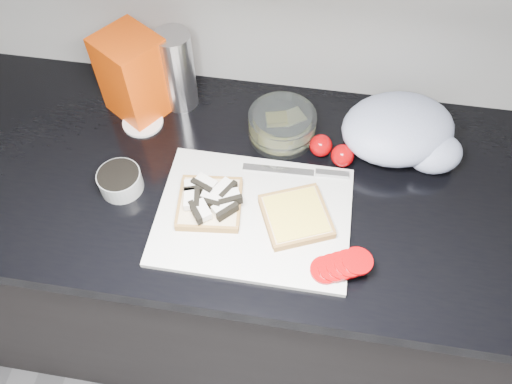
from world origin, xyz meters
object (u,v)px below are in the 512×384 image
(bread_bag, at_px, (134,76))
(cutting_board, at_px, (254,216))
(steel_canister, at_px, (177,70))
(glass_bowl, at_px, (282,125))

(bread_bag, bearing_deg, cutting_board, -6.51)
(cutting_board, relative_size, steel_canister, 2.01)
(cutting_board, xyz_separation_m, steel_canister, (-0.23, 0.31, 0.09))
(bread_bag, bearing_deg, glass_bowl, 27.96)
(cutting_board, height_order, bread_bag, bread_bag)
(bread_bag, bearing_deg, steel_canister, 54.60)
(glass_bowl, xyz_separation_m, steel_canister, (-0.26, 0.07, 0.07))
(glass_bowl, distance_m, steel_canister, 0.28)
(glass_bowl, distance_m, bread_bag, 0.36)
(bread_bag, distance_m, steel_canister, 0.10)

